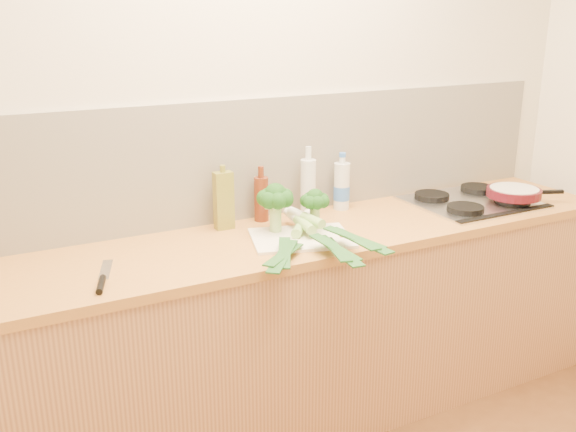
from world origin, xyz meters
The scene contains 15 objects.
room_shell centered at (0.00, 1.49, 1.17)m, with size 3.50×3.50×3.50m.
counter centered at (0.00, 1.20, 0.45)m, with size 3.20×0.62×0.90m.
gas_hob centered at (1.02, 1.20, 0.91)m, with size 0.58×0.50×0.04m.
chopping_board centered at (0.02, 1.12, 0.91)m, with size 0.41×0.30×0.01m, color white.
broccoli_left centered at (-0.04, 1.24, 1.06)m, with size 0.16×0.16×0.21m.
broccoli_right centered at (0.13, 1.19, 1.03)m, with size 0.13×0.13×0.17m.
leek_front centered at (0.00, 1.12, 0.94)m, with size 0.49×0.59×0.04m.
leek_mid centered at (0.05, 1.07, 0.95)m, with size 0.14×0.69×0.04m.
leek_back centered at (0.09, 1.05, 0.97)m, with size 0.14×0.63×0.04m.
chefs_knife centered at (-0.80, 1.05, 0.91)m, with size 0.12×0.31×0.02m.
skillet centered at (1.19, 1.09, 0.96)m, with size 0.36×0.26×0.04m.
oil_tin centered at (-0.20, 1.40, 1.03)m, with size 0.08×0.05×0.28m.
glass_bottle centered at (0.21, 1.40, 1.04)m, with size 0.07×0.07×0.32m.
amber_bottle centered at (-0.01, 1.43, 1.01)m, with size 0.06×0.06×0.25m.
water_bottle centered at (0.40, 1.42, 1.01)m, with size 0.08×0.08×0.25m.
Camera 1 is at (-1.17, -1.06, 1.80)m, focal length 40.00 mm.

